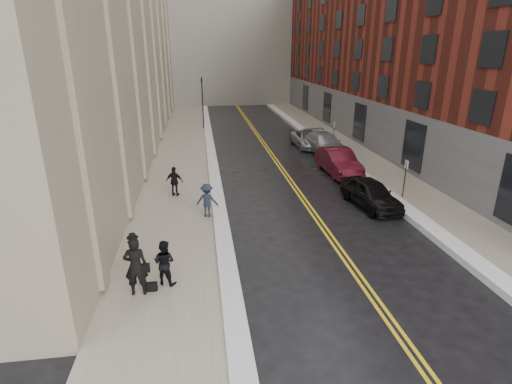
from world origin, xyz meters
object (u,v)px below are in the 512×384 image
object	(u,v)px
car_black	(371,193)
car_silver_near	(324,144)
car_maroon	(338,161)
pedestrian_c	(175,181)
pedestrian_main	(136,266)
pedestrian_b	(207,200)
car_silver_far	(308,139)
pedestrian_a	(164,262)

from	to	relation	value
car_black	car_silver_near	world-z (taller)	car_silver_near
car_maroon	pedestrian_c	xyz separation A→B (m)	(-10.48, -3.28, 0.16)
car_silver_near	pedestrian_main	bearing A→B (deg)	-129.95
car_maroon	pedestrian_b	distance (m)	10.92
pedestrian_b	pedestrian_c	size ratio (longest dim) A/B	1.01
car_maroon	car_silver_far	size ratio (longest dim) A/B	1.05
car_silver_far	pedestrian_b	bearing A→B (deg)	-123.85
pedestrian_c	pedestrian_a	bearing A→B (deg)	109.55
car_black	car_maroon	bearing A→B (deg)	79.40
car_maroon	pedestrian_b	bearing A→B (deg)	-145.62
pedestrian_c	pedestrian_b	bearing A→B (deg)	136.85
car_silver_near	pedestrian_b	distance (m)	15.17
car_silver_near	pedestrian_b	xyz separation A→B (m)	(-9.50, -11.82, 0.19)
car_silver_near	car_silver_far	world-z (taller)	car_silver_near
car_black	pedestrian_a	xyz separation A→B (m)	(-10.09, -6.22, 0.23)
car_silver_near	pedestrian_a	xyz separation A→B (m)	(-11.10, -17.53, 0.17)
car_silver_near	pedestrian_a	distance (m)	20.74
pedestrian_main	pedestrian_a	xyz separation A→B (m)	(0.85, 0.53, -0.22)
car_maroon	pedestrian_b	world-z (taller)	pedestrian_b
car_silver_far	pedestrian_a	distance (m)	22.51
car_silver_far	pedestrian_c	distance (m)	15.26
car_silver_near	pedestrian_a	world-z (taller)	pedestrian_a
car_black	car_silver_near	bearing A→B (deg)	77.18
car_maroon	car_silver_far	distance (m)	7.78
car_silver_near	pedestrian_c	world-z (taller)	pedestrian_c
car_silver_near	car_silver_far	xyz separation A→B (m)	(-0.68, 2.43, -0.14)
pedestrian_c	car_maroon	bearing A→B (deg)	-143.66
pedestrian_b	pedestrian_c	distance (m)	3.61
pedestrian_b	car_maroon	bearing A→B (deg)	-129.09
car_black	pedestrian_a	distance (m)	11.86
car_black	car_silver_far	bearing A→B (deg)	80.88
pedestrian_c	car_black	bearing A→B (deg)	-175.78
pedestrian_b	pedestrian_c	xyz separation A→B (m)	(-1.69, 3.19, -0.01)
pedestrian_a	car_maroon	bearing A→B (deg)	-106.15
car_black	pedestrian_a	world-z (taller)	pedestrian_a
car_black	car_silver_near	distance (m)	11.35
car_silver_far	pedestrian_c	xyz separation A→B (m)	(-10.51, -11.06, 0.32)
pedestrian_c	pedestrian_main	bearing A→B (deg)	104.33
car_silver_far	pedestrian_main	world-z (taller)	pedestrian_main
car_silver_near	car_black	bearing A→B (deg)	-101.52
car_maroon	pedestrian_main	bearing A→B (deg)	-133.51
pedestrian_main	car_silver_near	bearing A→B (deg)	-123.87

